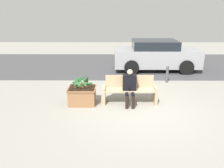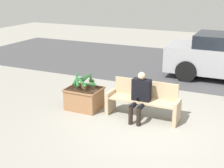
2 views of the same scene
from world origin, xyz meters
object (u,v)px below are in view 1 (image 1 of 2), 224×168
(planter_box, at_px, (82,95))
(potted_plant, at_px, (82,81))
(bollard_post, at_px, (167,74))
(parked_car, at_px, (156,55))
(person_seated, at_px, (130,85))
(bench, at_px, (130,90))

(planter_box, height_order, potted_plant, potted_plant)
(bollard_post, bearing_deg, planter_box, -145.64)
(potted_plant, bearing_deg, parked_car, 53.90)
(potted_plant, relative_size, bollard_post, 0.96)
(planter_box, bearing_deg, parked_car, 53.85)
(person_seated, bearing_deg, potted_plant, 178.52)
(person_seated, xyz_separation_m, potted_plant, (-1.55, 0.04, 0.15))
(bench, distance_m, potted_plant, 1.61)
(bench, bearing_deg, parked_car, 69.00)
(person_seated, relative_size, parked_car, 0.28)
(person_seated, distance_m, planter_box, 1.60)
(potted_plant, distance_m, parked_car, 5.42)
(potted_plant, bearing_deg, bench, 5.08)
(person_seated, bearing_deg, bench, 84.67)
(bench, xyz_separation_m, planter_box, (-1.57, -0.14, -0.13))
(person_seated, height_order, potted_plant, person_seated)
(potted_plant, height_order, parked_car, parked_car)
(bench, xyz_separation_m, potted_plant, (-1.57, -0.14, 0.37))
(planter_box, xyz_separation_m, potted_plant, (0.01, 0.00, 0.50))
(bench, height_order, person_seated, person_seated)
(bench, distance_m, person_seated, 0.29)
(parked_car, bearing_deg, person_seated, -110.41)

